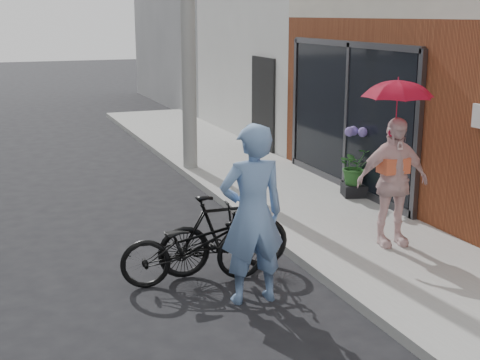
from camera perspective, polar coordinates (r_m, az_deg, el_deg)
ground at (r=7.57m, az=1.29°, el=-9.94°), size 80.00×80.00×0.00m
sidewalk at (r=10.10m, az=7.98°, el=-3.47°), size 2.20×24.00×0.12m
curb at (r=9.61m, az=1.90°, el=-4.26°), size 0.12×24.00×0.12m
east_building_far at (r=24.46m, az=2.61°, el=15.01°), size 8.00×8.00×7.00m
officer at (r=7.14m, az=1.04°, el=-2.97°), size 0.74×0.50×1.98m
bike_left at (r=7.80m, az=-3.98°, el=-5.67°), size 1.76×0.79×0.90m
bike_right at (r=8.07m, az=-1.34°, el=-4.60°), size 1.66×0.52×0.99m
kimono_woman at (r=8.83m, az=12.88°, el=-0.17°), size 1.03×0.52×1.68m
parasol at (r=8.62m, az=13.32°, el=7.71°), size 0.86×0.86×0.75m
planter at (r=11.27m, az=9.70°, el=-0.85°), size 0.46×0.46×0.20m
potted_plant at (r=11.17m, az=9.79°, el=1.20°), size 0.57×0.49×0.63m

